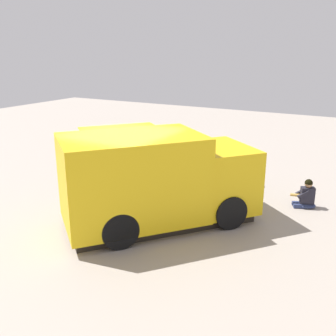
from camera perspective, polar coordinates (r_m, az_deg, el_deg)
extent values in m
plane|color=#A2978C|center=(10.63, -6.59, -7.22)|extent=(40.00, 40.00, 0.00)
cube|color=gold|center=(9.59, -5.20, -1.51)|extent=(3.81, 3.98, 2.14)
cube|color=gold|center=(10.55, 7.59, -1.19)|extent=(2.51, 2.43, 1.67)
cube|color=#232A2D|center=(10.81, 10.95, 0.72)|extent=(1.34, 1.11, 0.64)
cube|color=black|center=(10.55, -6.86, 0.90)|extent=(1.21, 1.46, 0.75)
cube|color=gold|center=(10.61, -7.43, 6.00)|extent=(1.76, 1.95, 0.03)
cube|color=black|center=(10.23, -1.08, -7.38)|extent=(4.25, 4.65, 0.24)
cylinder|color=black|center=(9.90, 9.11, -6.46)|extent=(0.73, 0.81, 0.87)
cylinder|color=black|center=(11.47, 4.33, -2.94)|extent=(0.73, 0.81, 0.87)
cylinder|color=black|center=(8.92, -7.10, -9.14)|extent=(0.73, 0.81, 0.87)
cylinder|color=black|center=(10.64, -9.68, -4.80)|extent=(0.73, 0.81, 0.87)
ellipsoid|color=navy|center=(11.90, 19.67, -5.15)|extent=(0.66, 0.62, 0.12)
cube|color=navy|center=(11.93, 18.62, -4.96)|extent=(0.37, 0.25, 0.11)
cube|color=navy|center=(11.75, 18.84, -5.32)|extent=(0.37, 0.25, 0.11)
cube|color=#24232F|center=(11.79, 19.81, -3.80)|extent=(0.43, 0.36, 0.48)
sphere|color=#A17752|center=(11.68, 19.98, -2.22)|extent=(0.22, 0.22, 0.22)
sphere|color=black|center=(11.67, 20.00, -2.09)|extent=(0.22, 0.22, 0.22)
cube|color=#24232F|center=(11.84, 19.06, -3.31)|extent=(0.35, 0.22, 0.26)
cube|color=#24232F|center=(11.63, 19.31, -3.70)|extent=(0.35, 0.22, 0.26)
cylinder|color=tan|center=(11.71, 18.34, -3.81)|extent=(0.34, 0.15, 0.09)
cube|color=#D8703A|center=(11.71, 18.35, -3.73)|extent=(0.28, 0.10, 0.02)
cylinder|color=beige|center=(13.22, 10.77, -1.76)|extent=(0.58, 0.58, 0.31)
torus|color=beige|center=(13.18, 10.81, -1.18)|extent=(0.61, 0.61, 0.04)
ellipsoid|color=#326B3A|center=(13.09, 10.87, -0.01)|extent=(0.71, 0.71, 0.60)
sphere|color=#AC51A4|center=(12.81, 11.24, -0.03)|extent=(0.05, 0.05, 0.05)
sphere|color=purple|center=(13.29, 10.03, 0.51)|extent=(0.07, 0.07, 0.07)
sphere|color=#B9479C|center=(13.03, 9.89, 0.72)|extent=(0.07, 0.07, 0.07)
sphere|color=#A85A9B|center=(13.06, 12.12, 0.33)|extent=(0.08, 0.08, 0.08)
sphere|color=#A1489A|center=(12.84, 11.18, 0.48)|extent=(0.08, 0.08, 0.08)
cylinder|color=beige|center=(14.36, 0.45, 0.10)|extent=(0.41, 0.41, 0.32)
torus|color=beige|center=(14.32, 0.46, 0.66)|extent=(0.44, 0.44, 0.04)
ellipsoid|color=#27792B|center=(14.26, 0.46, 1.40)|extent=(0.47, 0.47, 0.40)
sphere|color=#F9D556|center=(14.31, -0.02, 1.95)|extent=(0.08, 0.08, 0.08)
sphere|color=yellow|center=(14.17, 1.15, 1.48)|extent=(0.07, 0.07, 0.07)
sphere|color=yellow|center=(14.33, 1.10, 1.75)|extent=(0.09, 0.09, 0.09)
sphere|color=#F5D24D|center=(14.07, 0.36, 1.44)|extent=(0.06, 0.06, 0.06)
sphere|color=#F9D44F|center=(14.39, -0.08, 1.71)|extent=(0.07, 0.07, 0.07)
cube|color=#40332D|center=(14.60, -9.34, 1.39)|extent=(1.60, 1.10, 0.06)
cube|color=#292726|center=(14.80, -11.73, 0.47)|extent=(0.23, 0.34, 0.43)
cube|color=#292726|center=(14.56, -6.83, 0.44)|extent=(0.23, 0.34, 0.43)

